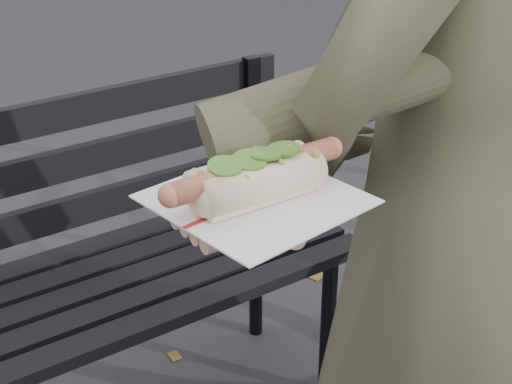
% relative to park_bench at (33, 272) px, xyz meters
% --- Properties ---
extents(park_bench, '(1.50, 0.44, 0.88)m').
position_rel_park_bench_xyz_m(park_bench, '(0.00, 0.00, 0.00)').
color(park_bench, black).
rests_on(park_bench, ground).
extents(bicycle, '(1.87, 1.05, 0.93)m').
position_rel_park_bench_xyz_m(bicycle, '(1.42, -0.19, -0.06)').
color(bicycle, black).
rests_on(bicycle, ground).
extents(person, '(0.71, 0.52, 1.78)m').
position_rel_park_bench_xyz_m(person, '(0.40, -0.82, 0.37)').
color(person, '#484630').
rests_on(person, ground).
extents(held_hotdog, '(0.64, 0.32, 0.20)m').
position_rel_park_bench_xyz_m(held_hotdog, '(0.18, -0.86, 0.64)').
color(held_hotdog, '#484630').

